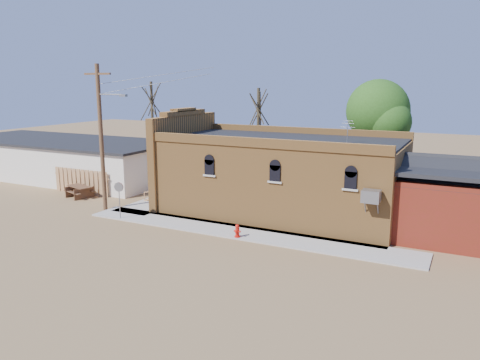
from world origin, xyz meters
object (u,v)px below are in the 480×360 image
at_px(brick_bar, 276,175).
at_px(picnic_table, 80,190).
at_px(trash_barrel, 183,191).
at_px(fire_hydrant, 237,231).
at_px(utility_pole, 102,135).
at_px(stop_sign, 119,190).

height_order(brick_bar, picnic_table, brick_bar).
bearing_deg(picnic_table, trash_barrel, 40.41).
bearing_deg(fire_hydrant, trash_barrel, 136.02).
bearing_deg(brick_bar, picnic_table, -169.55).
xyz_separation_m(brick_bar, utility_pole, (-9.79, -4.29, 2.43)).
bearing_deg(utility_pole, fire_hydrant, -6.92).
bearing_deg(brick_bar, fire_hydrant, -88.72).
height_order(brick_bar, fire_hydrant, brick_bar).
bearing_deg(trash_barrel, fire_hydrant, -39.55).
bearing_deg(picnic_table, utility_pole, -8.33).
bearing_deg(stop_sign, trash_barrel, 97.54).
relative_size(utility_pole, trash_barrel, 10.18).
distance_m(fire_hydrant, trash_barrel, 9.47).
xyz_separation_m(brick_bar, picnic_table, (-13.77, -2.54, -1.81)).
relative_size(fire_hydrant, picnic_table, 0.30).
relative_size(trash_barrel, picnic_table, 0.39).
height_order(utility_pole, picnic_table, utility_pole).
relative_size(stop_sign, trash_barrel, 2.45).
bearing_deg(utility_pole, trash_barrel, 61.64).
bearing_deg(picnic_table, stop_sign, -10.15).
bearing_deg(fire_hydrant, stop_sign, 175.54).
bearing_deg(fire_hydrant, brick_bar, 86.85).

